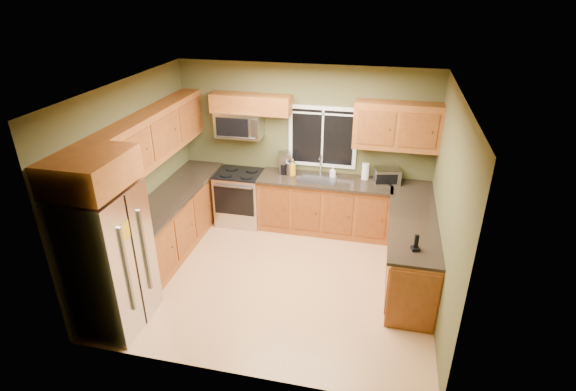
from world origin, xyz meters
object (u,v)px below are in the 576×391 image
at_px(soap_bottle_a, 293,168).
at_px(soap_bottle_c, 288,169).
at_px(microwave, 239,124).
at_px(kettle, 291,168).
at_px(soap_bottle_b, 333,172).
at_px(coffee_maker, 285,163).
at_px(refrigerator, 109,260).
at_px(toaster_oven, 387,176).
at_px(paper_towel_roll, 365,171).
at_px(range, 240,197).
at_px(cordless_phone, 416,246).

xyz_separation_m(soap_bottle_a, soap_bottle_c, (-0.10, 0.11, -0.07)).
xyz_separation_m(microwave, kettle, (0.88, -0.07, -0.67)).
bearing_deg(soap_bottle_b, kettle, -172.81).
height_order(coffee_maker, soap_bottle_c, coffee_maker).
bearing_deg(kettle, coffee_maker, 140.09).
relative_size(refrigerator, toaster_oven, 4.05).
bearing_deg(paper_towel_roll, microwave, -178.96).
height_order(range, coffee_maker, coffee_maker).
distance_m(microwave, soap_bottle_b, 1.71).
bearing_deg(refrigerator, range, 76.03).
bearing_deg(paper_towel_roll, cordless_phone, -69.59).
bearing_deg(toaster_oven, soap_bottle_b, 176.46).
bearing_deg(paper_towel_roll, soap_bottle_a, -172.99).
distance_m(range, cordless_phone, 3.40).
height_order(toaster_oven, cordless_phone, toaster_oven).
height_order(refrigerator, cordless_phone, refrigerator).
height_order(paper_towel_roll, cordless_phone, paper_towel_roll).
xyz_separation_m(coffee_maker, soap_bottle_c, (0.06, -0.03, -0.08)).
distance_m(paper_towel_roll, cordless_phone, 2.13).
bearing_deg(refrigerator, soap_bottle_b, 52.40).
xyz_separation_m(microwave, paper_towel_roll, (2.08, 0.04, -0.66)).
distance_m(refrigerator, range, 2.89).
relative_size(range, toaster_oven, 2.11).
bearing_deg(soap_bottle_b, cordless_phone, -57.26).
height_order(range, paper_towel_roll, paper_towel_roll).
bearing_deg(coffee_maker, soap_bottle_a, -39.90).
bearing_deg(microwave, soap_bottle_b, 0.51).
height_order(soap_bottle_b, cordless_phone, cordless_phone).
distance_m(refrigerator, kettle, 3.24).
distance_m(coffee_maker, kettle, 0.17).
height_order(microwave, paper_towel_roll, microwave).
bearing_deg(kettle, refrigerator, -118.90).
bearing_deg(range, microwave, 90.02).
relative_size(coffee_maker, soap_bottle_c, 2.12).
relative_size(coffee_maker, paper_towel_roll, 1.13).
bearing_deg(refrigerator, soap_bottle_c, 62.69).
bearing_deg(cordless_phone, paper_towel_roll, 110.41).
height_order(toaster_oven, soap_bottle_c, toaster_oven).
bearing_deg(soap_bottle_a, range, -178.10).
height_order(paper_towel_roll, soap_bottle_b, paper_towel_roll).
xyz_separation_m(paper_towel_roll, soap_bottle_a, (-1.17, -0.14, 0.01)).
bearing_deg(refrigerator, kettle, 61.10).
bearing_deg(microwave, coffee_maker, 2.42).
bearing_deg(refrigerator, toaster_oven, 42.57).
height_order(coffee_maker, soap_bottle_b, coffee_maker).
relative_size(refrigerator, coffee_maker, 5.40).
bearing_deg(refrigerator, cordless_phone, 15.15).
relative_size(kettle, soap_bottle_c, 1.72).
relative_size(range, soap_bottle_a, 3.22).
relative_size(soap_bottle_b, soap_bottle_c, 1.08).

